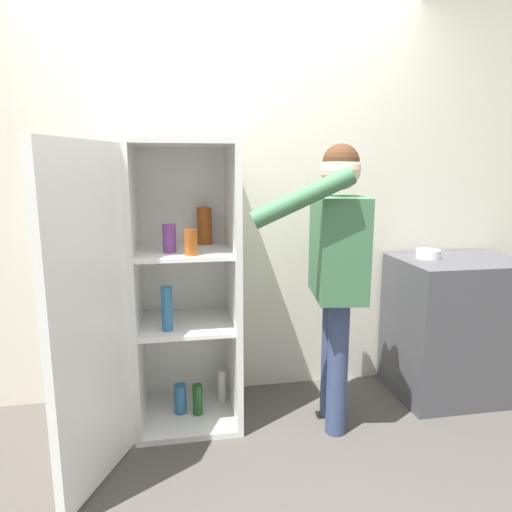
{
  "coord_description": "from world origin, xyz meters",
  "views": [
    {
      "loc": [
        -0.3,
        -1.91,
        1.47
      ],
      "look_at": [
        0.16,
        0.64,
        0.97
      ],
      "focal_mm": 32.0,
      "sensor_mm": 36.0,
      "label": 1
    }
  ],
  "objects": [
    {
      "name": "ground_plane",
      "position": [
        0.0,
        0.0,
        0.0
      ],
      "size": [
        12.0,
        12.0,
        0.0
      ],
      "primitive_type": "plane",
      "color": "#4C4742"
    },
    {
      "name": "wall_back",
      "position": [
        0.0,
        0.98,
        1.27
      ],
      "size": [
        7.0,
        0.06,
        2.55
      ],
      "color": "silver",
      "rests_on": "ground_plane"
    },
    {
      "name": "refrigerator",
      "position": [
        -0.35,
        0.57,
        0.81
      ],
      "size": [
        0.86,
        1.11,
        1.62
      ],
      "color": "white",
      "rests_on": "ground_plane"
    },
    {
      "name": "person",
      "position": [
        0.56,
        0.41,
        1.0
      ],
      "size": [
        0.68,
        0.59,
        1.59
      ],
      "color": "#384770",
      "rests_on": "ground_plane"
    },
    {
      "name": "counter",
      "position": [
        1.48,
        0.64,
        0.45
      ],
      "size": [
        0.79,
        0.58,
        0.9
      ],
      "color": "#4C4C51",
      "rests_on": "ground_plane"
    },
    {
      "name": "bowl",
      "position": [
        1.28,
        0.71,
        0.93
      ],
      "size": [
        0.15,
        0.15,
        0.05
      ],
      "color": "white",
      "rests_on": "counter"
    }
  ]
}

